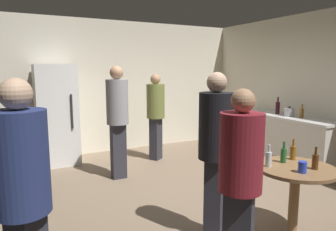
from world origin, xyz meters
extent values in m
cube|color=#7A6651|center=(0.00, 0.00, -0.05)|extent=(5.20, 5.20, 0.10)
cube|color=silver|center=(0.00, 2.63, 1.35)|extent=(5.32, 0.06, 2.70)
cube|color=silver|center=(2.63, 0.00, 1.35)|extent=(0.06, 5.20, 2.70)
cube|color=white|center=(-1.38, 2.20, 0.90)|extent=(0.70, 0.65, 1.80)
cube|color=#262628|center=(-1.17, 1.86, 0.99)|extent=(0.03, 0.03, 0.60)
cube|color=beige|center=(2.28, 0.31, 0.43)|extent=(0.60, 2.12, 0.86)
cube|color=silver|center=(2.28, 0.31, 0.88)|extent=(0.64, 2.16, 0.04)
cylinder|color=#B2B2B7|center=(2.23, 0.16, 0.97)|extent=(0.17, 0.17, 0.14)
sphere|color=black|center=(2.23, 0.16, 1.06)|extent=(0.04, 0.04, 0.04)
cone|color=#B2B2B7|center=(2.35, 0.16, 0.98)|extent=(0.09, 0.04, 0.06)
cylinder|color=#3F141E|center=(2.26, 0.45, 1.01)|extent=(0.08, 0.08, 0.22)
cylinder|color=#3F141E|center=(2.26, 0.45, 1.17)|extent=(0.03, 0.03, 0.09)
cylinder|color=#8C5919|center=(2.28, -0.06, 0.98)|extent=(0.06, 0.06, 0.15)
cylinder|color=#8C5919|center=(2.28, -0.06, 1.09)|extent=(0.02, 0.02, 0.08)
cylinder|color=olive|center=(0.42, -1.53, 0.35)|extent=(0.10, 0.10, 0.70)
cylinder|color=olive|center=(0.42, -1.53, 0.72)|extent=(0.80, 0.80, 0.03)
cylinder|color=#8C5919|center=(0.60, -1.33, 0.81)|extent=(0.06, 0.06, 0.15)
cylinder|color=#8C5919|center=(0.60, -1.33, 0.93)|extent=(0.02, 0.02, 0.08)
cylinder|color=#593314|center=(0.53, -1.67, 0.81)|extent=(0.06, 0.06, 0.15)
cylinder|color=#593314|center=(0.53, -1.67, 0.93)|extent=(0.02, 0.02, 0.08)
cylinder|color=#26662D|center=(0.43, -1.36, 0.81)|extent=(0.06, 0.06, 0.15)
cylinder|color=#26662D|center=(0.43, -1.36, 0.93)|extent=(0.02, 0.02, 0.08)
cylinder|color=silver|center=(0.18, -1.39, 0.81)|extent=(0.06, 0.06, 0.15)
cylinder|color=silver|center=(0.18, -1.39, 0.93)|extent=(0.02, 0.02, 0.08)
cylinder|color=blue|center=(0.33, -1.68, 0.79)|extent=(0.08, 0.08, 0.11)
cylinder|color=navy|center=(-2.09, -1.56, 1.15)|extent=(0.47, 0.47, 0.65)
sphere|color=#D8AD8C|center=(-2.09, -1.56, 1.57)|extent=(0.20, 0.20, 0.20)
cube|color=#2D2D38|center=(-0.33, -1.18, 0.42)|extent=(0.28, 0.27, 0.83)
cylinder|color=black|center=(-0.33, -1.18, 1.17)|extent=(0.48, 0.48, 0.66)
sphere|color=#D8AD8C|center=(-0.33, -1.18, 1.59)|extent=(0.20, 0.20, 0.20)
cube|color=#2D2D38|center=(0.32, 1.60, 0.40)|extent=(0.28, 0.27, 0.80)
cylinder|color=olive|center=(0.32, 1.60, 1.12)|extent=(0.47, 0.47, 0.64)
sphere|color=tan|center=(0.32, 1.60, 1.54)|extent=(0.19, 0.19, 0.19)
cube|color=#2D2D38|center=(-0.64, 0.95, 0.44)|extent=(0.22, 0.17, 0.87)
cylinder|color=gray|center=(-0.64, 0.95, 1.22)|extent=(0.34, 0.34, 0.69)
sphere|color=tan|center=(-0.64, 0.95, 1.67)|extent=(0.21, 0.21, 0.21)
cylinder|color=maroon|center=(-0.56, -1.83, 1.09)|extent=(0.48, 0.48, 0.62)
sphere|color=tan|center=(-0.56, -1.83, 1.49)|extent=(0.18, 0.18, 0.18)
camera|label=1|loc=(-2.12, -3.61, 1.72)|focal=32.93mm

